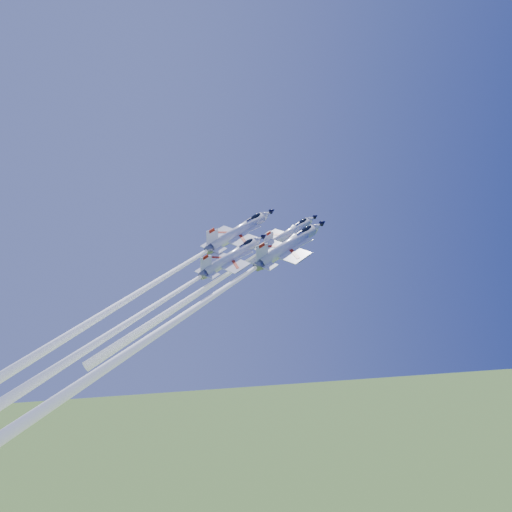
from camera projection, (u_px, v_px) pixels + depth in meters
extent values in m
cylinder|color=silver|center=(288.00, 234.00, 109.38)|extent=(5.81, 6.27, 10.54)
cone|color=silver|center=(311.00, 219.00, 112.59)|extent=(2.86, 2.81, 2.89)
cone|color=black|center=(316.00, 216.00, 113.33)|extent=(1.44, 1.41, 1.45)
cone|color=slate|center=(266.00, 249.00, 106.43)|extent=(2.53, 2.42, 2.04)
ellipsoid|color=black|center=(302.00, 222.00, 111.15)|extent=(2.92, 2.03, 2.18)
cube|color=black|center=(297.00, 224.00, 110.36)|extent=(0.99, 0.56, 0.73)
cube|color=silver|center=(284.00, 238.00, 108.95)|extent=(6.86, 8.83, 3.68)
cube|color=silver|center=(292.00, 229.00, 111.32)|extent=(2.97, 1.95, 1.68)
cube|color=silver|center=(300.00, 231.00, 109.69)|extent=(2.97, 1.95, 1.68)
cube|color=silver|center=(269.00, 247.00, 106.90)|extent=(3.64, 4.82, 1.96)
cube|color=silver|center=(269.00, 240.00, 106.31)|extent=(2.77, 1.84, 3.37)
cube|color=#9F1707|center=(268.00, 233.00, 105.84)|extent=(1.14, 0.67, 0.97)
cube|color=black|center=(289.00, 238.00, 109.79)|extent=(7.81, 3.27, 4.38)
sphere|color=white|center=(265.00, 249.00, 106.31)|extent=(0.99, 0.97, 0.95)
cone|color=white|center=(185.00, 302.00, 96.81)|extent=(14.86, 16.96, 34.29)
cylinder|color=silver|center=(237.00, 232.00, 108.06)|extent=(6.86, 7.41, 12.45)
cone|color=silver|center=(266.00, 214.00, 111.85)|extent=(3.38, 3.32, 3.42)
cone|color=black|center=(273.00, 211.00, 112.73)|extent=(1.70, 1.67, 1.72)
cone|color=slate|center=(209.00, 249.00, 104.57)|extent=(2.99, 2.86, 2.40)
ellipsoid|color=black|center=(255.00, 217.00, 110.15)|extent=(3.45, 2.39, 2.57)
cube|color=black|center=(249.00, 220.00, 109.22)|extent=(1.17, 0.66, 0.86)
cube|color=silver|center=(233.00, 236.00, 107.55)|extent=(8.11, 10.43, 4.34)
cube|color=silver|center=(243.00, 226.00, 110.36)|extent=(3.51, 2.31, 1.98)
cube|color=silver|center=(252.00, 229.00, 108.43)|extent=(3.51, 2.31, 1.98)
cube|color=silver|center=(213.00, 247.00, 105.13)|extent=(4.30, 5.70, 2.32)
cube|color=silver|center=(212.00, 238.00, 104.43)|extent=(3.27, 2.18, 3.98)
cube|color=#9F1707|center=(212.00, 231.00, 103.88)|extent=(1.35, 0.79, 1.14)
cube|color=black|center=(239.00, 237.00, 108.54)|extent=(9.23, 3.87, 5.18)
sphere|color=white|center=(208.00, 250.00, 104.44)|extent=(1.17, 1.14, 1.12)
cone|color=white|center=(83.00, 327.00, 91.41)|extent=(19.96, 22.86, 46.73)
cylinder|color=silver|center=(287.00, 246.00, 102.27)|extent=(7.06, 7.63, 12.82)
cone|color=silver|center=(317.00, 227.00, 106.17)|extent=(3.48, 3.41, 3.52)
cone|color=black|center=(323.00, 222.00, 107.08)|extent=(1.76, 1.72, 1.77)
cone|color=slate|center=(258.00, 266.00, 98.68)|extent=(3.08, 2.94, 2.48)
ellipsoid|color=black|center=(306.00, 230.00, 104.42)|extent=(3.55, 2.47, 2.65)
cube|color=black|center=(299.00, 233.00, 103.46)|extent=(1.21, 0.68, 0.89)
cube|color=silver|center=(283.00, 251.00, 101.75)|extent=(8.35, 10.74, 4.47)
cube|color=silver|center=(292.00, 239.00, 104.63)|extent=(3.62, 2.38, 2.04)
cube|color=silver|center=(303.00, 243.00, 102.65)|extent=(3.62, 2.38, 2.04)
cube|color=silver|center=(263.00, 263.00, 99.25)|extent=(4.43, 5.86, 2.39)
cube|color=silver|center=(262.00, 254.00, 98.53)|extent=(3.37, 2.24, 4.10)
cube|color=#9F1707|center=(261.00, 245.00, 97.97)|extent=(1.39, 0.82, 1.18)
cube|color=black|center=(289.00, 251.00, 102.77)|extent=(9.50, 3.98, 5.33)
sphere|color=white|center=(257.00, 267.00, 98.54)|extent=(1.21, 1.18, 1.16)
cone|color=white|center=(137.00, 347.00, 86.10)|extent=(19.25, 22.00, 44.73)
cylinder|color=silver|center=(230.00, 257.00, 100.41)|extent=(6.13, 6.62, 11.12)
cone|color=silver|center=(258.00, 240.00, 103.79)|extent=(3.02, 2.96, 3.05)
cone|color=black|center=(265.00, 236.00, 104.58)|extent=(1.52, 1.49, 1.53)
cone|color=slate|center=(203.00, 275.00, 97.29)|extent=(2.67, 2.55, 2.15)
ellipsoid|color=black|center=(248.00, 243.00, 102.28)|extent=(3.08, 2.14, 2.30)
cube|color=black|center=(242.00, 245.00, 101.44)|extent=(1.05, 0.59, 0.77)
cube|color=silver|center=(226.00, 262.00, 99.96)|extent=(7.24, 9.32, 3.88)
cube|color=silver|center=(236.00, 251.00, 102.46)|extent=(3.14, 2.06, 1.77)
cube|color=silver|center=(244.00, 254.00, 100.74)|extent=(3.14, 2.06, 1.77)
cube|color=silver|center=(207.00, 273.00, 97.79)|extent=(3.84, 5.09, 2.07)
cube|color=silver|center=(206.00, 264.00, 97.16)|extent=(2.92, 1.94, 3.56)
cube|color=#9F1707|center=(205.00, 257.00, 96.68)|extent=(1.21, 0.71, 1.02)
cube|color=black|center=(232.00, 262.00, 100.84)|extent=(8.25, 3.45, 4.62)
sphere|color=white|center=(202.00, 276.00, 97.17)|extent=(1.05, 1.02, 1.00)
cone|color=white|center=(105.00, 337.00, 87.58)|extent=(15.11, 17.21, 34.68)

